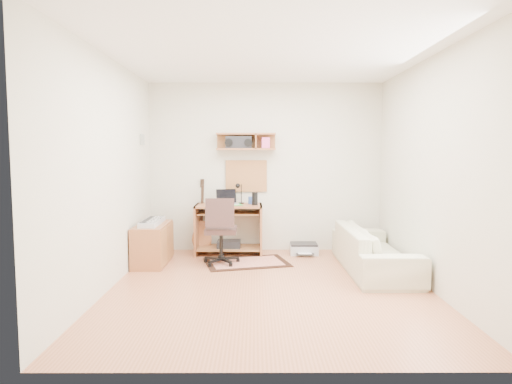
{
  "coord_description": "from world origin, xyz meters",
  "views": [
    {
      "loc": [
        -0.16,
        -5.01,
        1.53
      ],
      "look_at": [
        -0.15,
        1.05,
        1.0
      ],
      "focal_mm": 31.58,
      "sensor_mm": 36.0,
      "label": 1
    }
  ],
  "objects_px": {
    "task_chair": "(221,230)",
    "sofa": "(374,242)",
    "cabinet": "(153,244)",
    "desk": "(229,229)",
    "printer": "(304,248)"
  },
  "relations": [
    {
      "from": "cabinet",
      "to": "sofa",
      "type": "relative_size",
      "value": 0.47
    },
    {
      "from": "sofa",
      "to": "cabinet",
      "type": "bearing_deg",
      "value": 82.59
    },
    {
      "from": "cabinet",
      "to": "sofa",
      "type": "xyz_separation_m",
      "value": [
        2.96,
        -0.38,
        0.1
      ]
    },
    {
      "from": "cabinet",
      "to": "sofa",
      "type": "bearing_deg",
      "value": -7.41
    },
    {
      "from": "task_chair",
      "to": "sofa",
      "type": "height_order",
      "value": "task_chair"
    },
    {
      "from": "task_chair",
      "to": "printer",
      "type": "distance_m",
      "value": 1.4
    },
    {
      "from": "desk",
      "to": "cabinet",
      "type": "distance_m",
      "value": 1.19
    },
    {
      "from": "cabinet",
      "to": "printer",
      "type": "height_order",
      "value": "cabinet"
    },
    {
      "from": "desk",
      "to": "printer",
      "type": "distance_m",
      "value": 1.17
    },
    {
      "from": "printer",
      "to": "sofa",
      "type": "bearing_deg",
      "value": -49.57
    },
    {
      "from": "task_chair",
      "to": "sofa",
      "type": "xyz_separation_m",
      "value": [
        2.01,
        -0.36,
        -0.09
      ]
    },
    {
      "from": "task_chair",
      "to": "sofa",
      "type": "bearing_deg",
      "value": -9.96
    },
    {
      "from": "cabinet",
      "to": "printer",
      "type": "relative_size",
      "value": 2.16
    },
    {
      "from": "desk",
      "to": "task_chair",
      "type": "xyz_separation_m",
      "value": [
        -0.07,
        -0.64,
        0.09
      ]
    },
    {
      "from": "cabinet",
      "to": "desk",
      "type": "bearing_deg",
      "value": 30.93
    }
  ]
}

